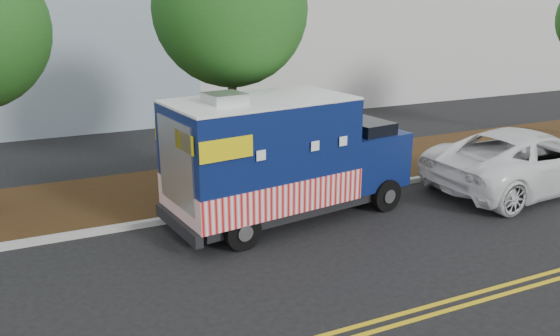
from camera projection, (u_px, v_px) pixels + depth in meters
name	position (u px, v px, depth m)	size (l,w,h in m)	color
ground	(265.00, 230.00, 13.30)	(120.00, 120.00, 0.00)	black
curb	(244.00, 208.00, 14.49)	(120.00, 0.18, 0.15)	#9E9E99
mulch_strip	(219.00, 184.00, 16.32)	(120.00, 4.00, 0.15)	black
centerline_near	(365.00, 324.00, 9.43)	(120.00, 0.10, 0.01)	gold
centerline_far	(373.00, 332.00, 9.21)	(120.00, 0.10, 0.01)	gold
tree_b	(230.00, 9.00, 14.99)	(4.29, 4.29, 7.26)	#38281C
sign_post	(167.00, 175.00, 13.52)	(0.06, 0.06, 2.40)	#473828
food_truck	(280.00, 161.00, 13.56)	(6.64, 3.26, 3.36)	black
white_car	(528.00, 159.00, 15.97)	(2.94, 6.38, 1.77)	white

